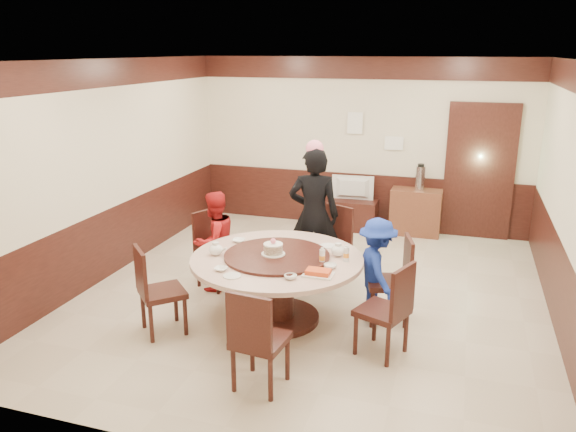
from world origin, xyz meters
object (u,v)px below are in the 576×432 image
(person_blue, at_px, (377,270))
(television, at_px, (352,188))
(shrimp_platter, at_px, (318,273))
(banquet_table, at_px, (277,275))
(tv_stand, at_px, (351,214))
(person_red, at_px, (215,241))
(side_cabinet, at_px, (416,212))
(thermos, at_px, (420,178))
(birthday_cake, at_px, (273,249))
(person_standing, at_px, (314,216))

(person_blue, height_order, television, person_blue)
(shrimp_platter, bearing_deg, banquet_table, 146.52)
(shrimp_platter, bearing_deg, tv_stand, 96.37)
(person_red, distance_m, side_cabinet, 3.69)
(shrimp_platter, bearing_deg, thermos, 80.59)
(person_blue, xyz_separation_m, side_cabinet, (0.14, 3.18, -0.21))
(person_blue, height_order, birthday_cake, person_blue)
(person_standing, bearing_deg, person_red, 18.58)
(banquet_table, xyz_separation_m, person_standing, (0.09, 1.21, 0.35))
(birthday_cake, xyz_separation_m, tv_stand, (0.16, 3.53, -0.59))
(banquet_table, bearing_deg, shrimp_platter, -33.48)
(person_standing, distance_m, person_blue, 1.30)
(birthday_cake, bearing_deg, shrimp_platter, -31.07)
(television, bearing_deg, person_blue, 102.60)
(person_blue, height_order, tv_stand, person_blue)
(birthday_cake, height_order, tv_stand, birthday_cake)
(person_blue, xyz_separation_m, shrimp_platter, (-0.48, -0.74, 0.19))
(birthday_cake, bearing_deg, banquet_table, 14.49)
(person_standing, height_order, thermos, person_standing)
(person_standing, bearing_deg, tv_stand, -101.84)
(person_standing, bearing_deg, banquet_table, 75.01)
(banquet_table, xyz_separation_m, side_cabinet, (1.17, 3.55, -0.16))
(person_standing, relative_size, television, 2.53)
(shrimp_platter, xyz_separation_m, tv_stand, (-0.43, 3.89, -0.53))
(banquet_table, bearing_deg, person_red, 149.79)
(person_red, relative_size, tv_stand, 1.48)
(banquet_table, distance_m, birthday_cake, 0.31)
(tv_stand, bearing_deg, banquet_table, -92.02)
(person_blue, bearing_deg, tv_stand, -11.69)
(side_cabinet, xyz_separation_m, thermos, (0.04, 0.00, 0.56))
(person_standing, height_order, person_blue, person_standing)
(shrimp_platter, distance_m, television, 3.92)
(banquet_table, xyz_separation_m, tv_stand, (0.12, 3.52, -0.28))
(banquet_table, xyz_separation_m, person_red, (-1.01, 0.59, 0.10))
(person_red, relative_size, shrimp_platter, 4.19)
(person_red, distance_m, tv_stand, 3.17)
(person_red, xyz_separation_m, shrimp_platter, (1.57, -0.96, 0.15))
(banquet_table, relative_size, person_standing, 1.07)
(person_red, relative_size, thermos, 3.31)
(side_cabinet, height_order, thermos, thermos)
(television, bearing_deg, birthday_cake, 83.83)
(birthday_cake, relative_size, television, 0.37)
(person_blue, height_order, side_cabinet, person_blue)
(person_standing, height_order, side_cabinet, person_standing)
(person_blue, bearing_deg, shrimp_platter, 119.35)
(person_blue, xyz_separation_m, television, (-0.91, 3.15, 0.12))
(banquet_table, height_order, television, television)
(person_standing, bearing_deg, television, -101.84)
(person_blue, height_order, thermos, person_blue)
(birthday_cake, bearing_deg, person_standing, 84.18)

